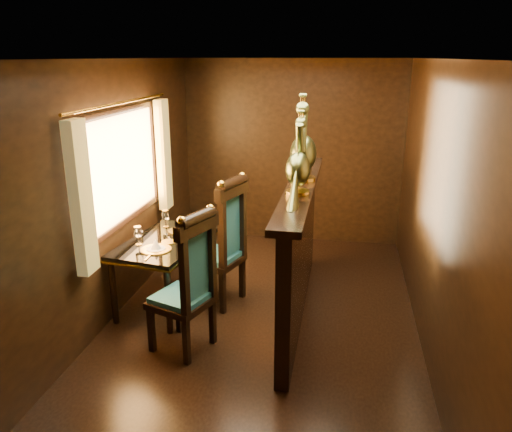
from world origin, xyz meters
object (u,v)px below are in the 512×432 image
object	(u,v)px
dining_table	(166,246)
chair_left	(192,280)
peacock_left	(298,154)
chair_right	(226,239)
peacock_right	(304,137)

from	to	relation	value
dining_table	chair_left	distance (m)	0.99
chair_left	peacock_left	world-z (taller)	peacock_left
chair_left	dining_table	bearing A→B (deg)	142.75
chair_right	peacock_right	xyz separation A→B (m)	(0.76, 0.07, 1.05)
chair_right	peacock_left	xyz separation A→B (m)	(0.76, -0.44, 0.99)
chair_left	peacock_left	bearing A→B (deg)	50.48
chair_left	peacock_right	distance (m)	1.71
peacock_left	peacock_right	world-z (taller)	peacock_right
chair_right	peacock_right	size ratio (longest dim) A/B	1.65
chair_left	peacock_right	size ratio (longest dim) A/B	1.57
peacock_left	peacock_right	distance (m)	0.51
dining_table	peacock_right	distance (m)	1.80
dining_table	peacock_left	distance (m)	1.78
chair_right	peacock_right	world-z (taller)	peacock_right
chair_left	chair_right	distance (m)	0.94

